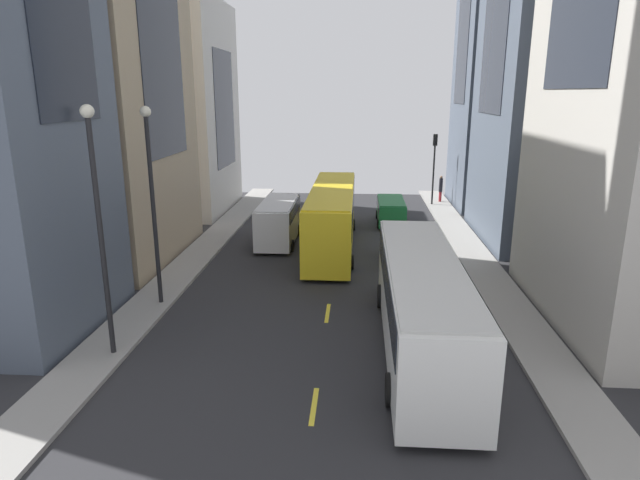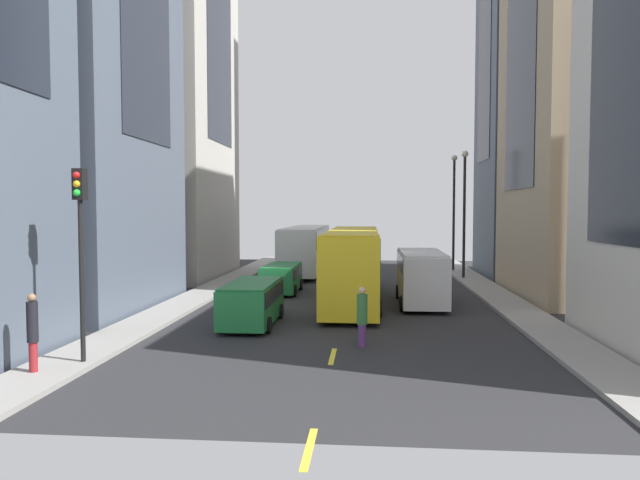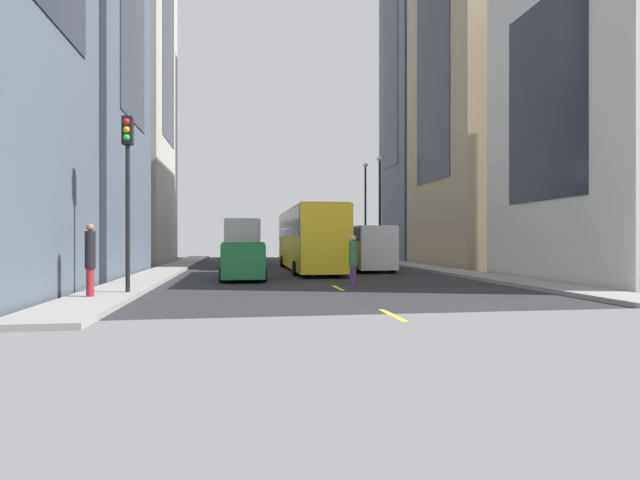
% 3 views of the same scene
% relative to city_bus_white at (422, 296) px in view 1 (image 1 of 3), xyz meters
% --- Properties ---
extents(ground_plane, '(41.54, 41.54, 0.00)m').
position_rel_city_bus_white_xyz_m(ground_plane, '(3.51, -9.96, -2.01)').
color(ground_plane, '#28282B').
extents(sidewalk_west, '(1.97, 44.00, 0.15)m').
position_rel_city_bus_white_xyz_m(sidewalk_west, '(-4.28, -9.96, -1.93)').
color(sidewalk_west, gray).
rests_on(sidewalk_west, ground).
extents(sidewalk_east, '(1.97, 44.00, 0.15)m').
position_rel_city_bus_white_xyz_m(sidewalk_east, '(11.29, -9.96, -1.93)').
color(sidewalk_east, gray).
rests_on(sidewalk_east, ground).
extents(lane_stripe_0, '(0.16, 2.00, 0.01)m').
position_rel_city_bus_white_xyz_m(lane_stripe_0, '(3.51, -30.96, -2.00)').
color(lane_stripe_0, yellow).
rests_on(lane_stripe_0, ground).
extents(lane_stripe_1, '(0.16, 2.00, 0.01)m').
position_rel_city_bus_white_xyz_m(lane_stripe_1, '(3.51, -23.96, -2.00)').
color(lane_stripe_1, yellow).
rests_on(lane_stripe_1, ground).
extents(lane_stripe_2, '(0.16, 2.00, 0.01)m').
position_rel_city_bus_white_xyz_m(lane_stripe_2, '(3.51, -16.96, -2.00)').
color(lane_stripe_2, yellow).
rests_on(lane_stripe_2, ground).
extents(lane_stripe_3, '(0.16, 2.00, 0.01)m').
position_rel_city_bus_white_xyz_m(lane_stripe_3, '(3.51, -9.96, -2.00)').
color(lane_stripe_3, yellow).
rests_on(lane_stripe_3, ground).
extents(lane_stripe_4, '(0.16, 2.00, 0.01)m').
position_rel_city_bus_white_xyz_m(lane_stripe_4, '(3.51, -2.96, -2.00)').
color(lane_stripe_4, yellow).
rests_on(lane_stripe_4, ground).
extents(lane_stripe_5, '(0.16, 2.00, 0.01)m').
position_rel_city_bus_white_xyz_m(lane_stripe_5, '(3.51, 4.04, -2.00)').
color(lane_stripe_5, yellow).
rests_on(lane_stripe_5, ground).
extents(building_east_0, '(8.26, 10.10, 15.45)m').
position_rel_city_bus_white_xyz_m(building_east_0, '(16.57, -23.09, 5.72)').
color(building_east_0, beige).
rests_on(building_east_0, ground).
extents(building_east_1, '(9.76, 10.64, 25.26)m').
position_rel_city_bus_white_xyz_m(building_east_1, '(17.31, -10.40, 10.62)').
color(building_east_1, tan).
rests_on(building_east_1, ground).
extents(city_bus_white, '(2.80, 12.29, 3.35)m').
position_rel_city_bus_white_xyz_m(city_bus_white, '(0.00, 0.00, 0.00)').
color(city_bus_white, silver).
rests_on(city_bus_white, ground).
extents(streetcar_yellow, '(2.70, 13.22, 3.59)m').
position_rel_city_bus_white_xyz_m(streetcar_yellow, '(3.83, -13.05, 0.12)').
color(streetcar_yellow, yellow).
rests_on(streetcar_yellow, ground).
extents(delivery_van_white, '(2.25, 6.01, 2.58)m').
position_rel_city_bus_white_xyz_m(delivery_van_white, '(7.14, -13.75, -0.49)').
color(delivery_van_white, white).
rests_on(delivery_van_white, ground).
extents(car_green_0, '(1.99, 4.21, 1.56)m').
position_rel_city_bus_white_xyz_m(car_green_0, '(-0.21, -10.36, -1.09)').
color(car_green_0, '#1E7238').
rests_on(car_green_0, ground).
extents(car_green_1, '(2.01, 4.71, 1.72)m').
position_rel_city_bus_white_xyz_m(car_green_1, '(-0.01, -19.31, -1.00)').
color(car_green_1, '#1E7238').
rests_on(car_green_1, ground).
extents(pedestrian_walking_far, '(0.36, 0.36, 2.01)m').
position_rel_city_bus_white_xyz_m(pedestrian_walking_far, '(4.40, -22.54, -0.94)').
color(pedestrian_walking_far, '#593372').
rests_on(pedestrian_walking_far, ground).
extents(pedestrian_waiting_curb, '(0.30, 0.30, 2.15)m').
position_rel_city_bus_white_xyz_m(pedestrian_waiting_curb, '(-4.51, -26.89, -0.70)').
color(pedestrian_waiting_curb, maroon).
rests_on(pedestrian_waiting_curb, ground).
extents(traffic_light_near_corner, '(0.32, 0.44, 5.62)m').
position_rel_city_bus_white_xyz_m(traffic_light_near_corner, '(-3.69, -25.75, 2.06)').
color(traffic_light_near_corner, black).
rests_on(traffic_light_near_corner, ground).
extents(streetlamp_near, '(0.44, 0.44, 8.47)m').
position_rel_city_bus_white_xyz_m(streetlamp_near, '(10.81, 1.38, 3.21)').
color(streetlamp_near, black).
rests_on(streetlamp_near, ground).
extents(streetlamp_far, '(0.44, 0.44, 8.30)m').
position_rel_city_bus_white_xyz_m(streetlamp_far, '(10.81, -3.35, 3.12)').
color(streetlamp_far, black).
rests_on(streetlamp_far, ground).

